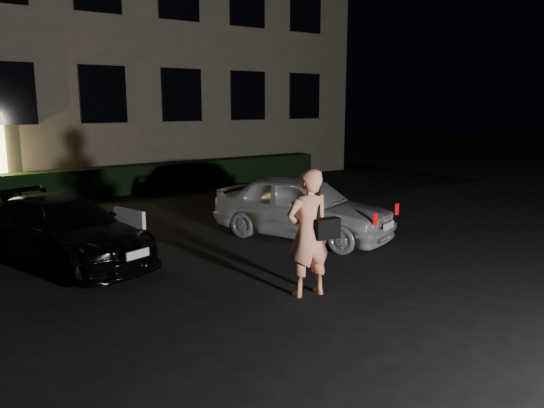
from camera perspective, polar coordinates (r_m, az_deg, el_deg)
ground at (r=7.96m, az=9.44°, el=-9.52°), size 80.00×80.00×0.00m
building at (r=21.17m, az=-21.81°, el=18.92°), size 20.00×8.11×12.00m
hedge at (r=16.78m, az=-16.73°, el=2.40°), size 15.00×0.70×0.85m
sedan at (r=9.94m, az=-21.49°, el=-2.61°), size 2.63×4.21×1.14m
hatch at (r=10.90m, az=3.30°, el=-0.30°), size 2.80×4.10×1.30m
man at (r=7.57m, az=3.97°, el=-3.10°), size 0.77×0.54×1.85m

